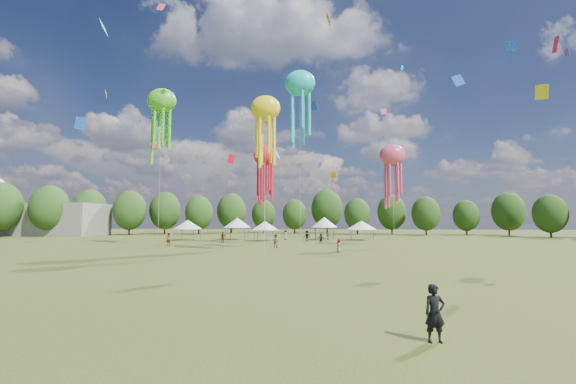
# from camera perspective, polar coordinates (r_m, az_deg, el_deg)

# --- Properties ---
(ground) EXTENTS (300.00, 300.00, 0.00)m
(ground) POSITION_cam_1_polar(r_m,az_deg,el_deg) (16.26, -12.34, -17.26)
(ground) COLOR #384416
(ground) RESTS_ON ground
(observer_main) EXTENTS (0.69, 0.51, 1.72)m
(observer_main) POSITION_cam_1_polar(r_m,az_deg,el_deg) (12.49, 21.68, -16.96)
(observer_main) COLOR black
(observer_main) RESTS_ON ground
(spectator_near) EXTENTS (1.04, 0.92, 1.78)m
(spectator_near) POSITION_cam_1_polar(r_m,az_deg,el_deg) (50.27, -1.94, -7.61)
(spectator_near) COLOR gray
(spectator_near) RESTS_ON ground
(spectators_far) EXTENTS (25.42, 30.92, 1.93)m
(spectators_far) POSITION_cam_1_polar(r_m,az_deg,el_deg) (64.01, 0.38, -6.94)
(spectators_far) COLOR gray
(spectators_far) RESTS_ON ground
(festival_tents) EXTENTS (38.71, 10.80, 4.40)m
(festival_tents) POSITION_cam_1_polar(r_m,az_deg,el_deg) (71.69, -1.89, -4.95)
(festival_tents) COLOR #47474C
(festival_tents) RESTS_ON ground
(show_kites) EXTENTS (38.87, 14.42, 26.24)m
(show_kites) POSITION_cam_1_polar(r_m,az_deg,el_deg) (54.28, -3.59, 10.37)
(show_kites) COLOR yellow
(show_kites) RESTS_ON ground
(small_kites) EXTENTS (68.04, 64.89, 46.91)m
(small_kites) POSITION_cam_1_polar(r_m,az_deg,el_deg) (64.54, 0.50, 19.93)
(small_kites) COLOR yellow
(small_kites) RESTS_ON ground
(treeline) EXTENTS (201.57, 95.24, 13.43)m
(treeline) POSITION_cam_1_polar(r_m,az_deg,el_deg) (78.13, -0.45, -2.36)
(treeline) COLOR #38281C
(treeline) RESTS_ON ground
(hangar) EXTENTS (40.00, 12.00, 8.00)m
(hangar) POSITION_cam_1_polar(r_m,az_deg,el_deg) (116.18, -35.52, -3.48)
(hangar) COLOR gray
(hangar) RESTS_ON ground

